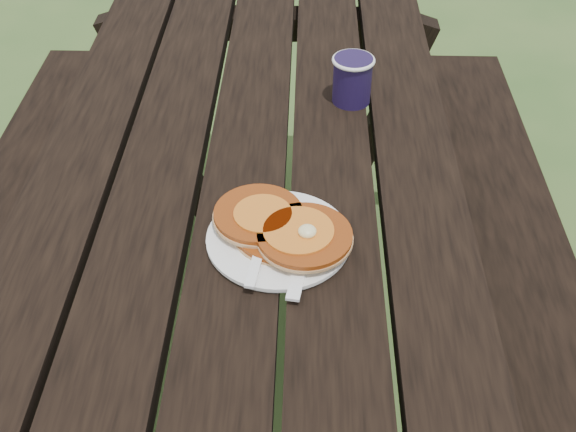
{
  "coord_description": "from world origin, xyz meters",
  "views": [
    {
      "loc": [
        0.1,
        -1.07,
        1.52
      ],
      "look_at": [
        0.08,
        -0.25,
        0.8
      ],
      "focal_mm": 45.0,
      "sensor_mm": 36.0,
      "label": 1
    }
  ],
  "objects_px": {
    "pancake_stack": "(282,228)",
    "coffee_cup": "(352,77)",
    "plate": "(279,239)",
    "picnic_table": "(254,289)"
  },
  "relations": [
    {
      "from": "picnic_table",
      "to": "plate",
      "type": "bearing_deg",
      "value": -75.64
    },
    {
      "from": "picnic_table",
      "to": "coffee_cup",
      "type": "relative_size",
      "value": 19.17
    },
    {
      "from": "picnic_table",
      "to": "pancake_stack",
      "type": "distance_m",
      "value": 0.48
    },
    {
      "from": "picnic_table",
      "to": "plate",
      "type": "height_order",
      "value": "plate"
    },
    {
      "from": "pancake_stack",
      "to": "plate",
      "type": "bearing_deg",
      "value": -137.09
    },
    {
      "from": "pancake_stack",
      "to": "picnic_table",
      "type": "bearing_deg",
      "value": 105.9
    },
    {
      "from": "plate",
      "to": "pancake_stack",
      "type": "xyz_separation_m",
      "value": [
        0.01,
        0.01,
        0.02
      ]
    },
    {
      "from": "picnic_table",
      "to": "pancake_stack",
      "type": "relative_size",
      "value": 8.35
    },
    {
      "from": "pancake_stack",
      "to": "coffee_cup",
      "type": "bearing_deg",
      "value": 73.34
    },
    {
      "from": "plate",
      "to": "pancake_stack",
      "type": "height_order",
      "value": "pancake_stack"
    }
  ]
}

